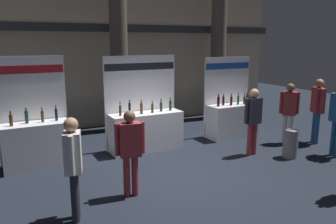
{
  "coord_description": "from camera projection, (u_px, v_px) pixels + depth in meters",
  "views": [
    {
      "loc": [
        -3.5,
        -5.92,
        2.79
      ],
      "look_at": [
        -0.05,
        0.75,
        1.21
      ],
      "focal_mm": 36.03,
      "sensor_mm": 36.0,
      "label": 1
    }
  ],
  "objects": [
    {
      "name": "exhibitor_booth_1",
      "position": [
        146.0,
        127.0,
        8.73
      ],
      "size": [
        1.97,
        0.66,
        2.43
      ],
      "color": "white",
      "rests_on": "ground_plane"
    },
    {
      "name": "trash_bin",
      "position": [
        290.0,
        144.0,
        8.18
      ],
      "size": [
        0.35,
        0.35,
        0.69
      ],
      "color": "slate",
      "rests_on": "ground_plane"
    },
    {
      "name": "hall_colonnade",
      "position": [
        112.0,
        39.0,
        10.88
      ],
      "size": [
        12.63,
        1.22,
        5.82
      ],
      "color": "tan",
      "rests_on": "ground_plane"
    },
    {
      "name": "visitor_7",
      "position": [
        73.0,
        161.0,
        5.17
      ],
      "size": [
        0.33,
        0.48,
        1.67
      ],
      "rotation": [
        0.0,
        0.0,
        1.29
      ],
      "color": "#23232D",
      "rests_on": "ground_plane"
    },
    {
      "name": "ground_plane",
      "position": [
        186.0,
        173.0,
        7.29
      ],
      "size": [
        25.27,
        25.27,
        0.0
      ],
      "primitive_type": "plane",
      "color": "black"
    },
    {
      "name": "visitor_1",
      "position": [
        318.0,
        105.0,
        9.22
      ],
      "size": [
        0.4,
        0.51,
        1.79
      ],
      "rotation": [
        0.0,
        0.0,
        4.21
      ],
      "color": "navy",
      "rests_on": "ground_plane"
    },
    {
      "name": "exhibitor_booth_2",
      "position": [
        232.0,
        117.0,
        9.95
      ],
      "size": [
        1.59,
        0.66,
        2.34
      ],
      "color": "white",
      "rests_on": "ground_plane"
    },
    {
      "name": "visitor_8",
      "position": [
        253.0,
        116.0,
        8.26
      ],
      "size": [
        0.54,
        0.26,
        1.67
      ],
      "rotation": [
        0.0,
        0.0,
        0.08
      ],
      "color": "maroon",
      "rests_on": "ground_plane"
    },
    {
      "name": "visitor_2",
      "position": [
        289.0,
        108.0,
        9.21
      ],
      "size": [
        0.42,
        0.42,
        1.68
      ],
      "rotation": [
        0.0,
        0.0,
        2.4
      ],
      "color": "silver",
      "rests_on": "ground_plane"
    },
    {
      "name": "exhibitor_booth_0",
      "position": [
        36.0,
        140.0,
        7.52
      ],
      "size": [
        1.5,
        0.66,
        2.47
      ],
      "color": "white",
      "rests_on": "ground_plane"
    },
    {
      "name": "visitor_5",
      "position": [
        130.0,
        146.0,
        6.01
      ],
      "size": [
        0.54,
        0.31,
        1.6
      ],
      "rotation": [
        0.0,
        0.0,
        2.98
      ],
      "color": "maroon",
      "rests_on": "ground_plane"
    }
  ]
}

